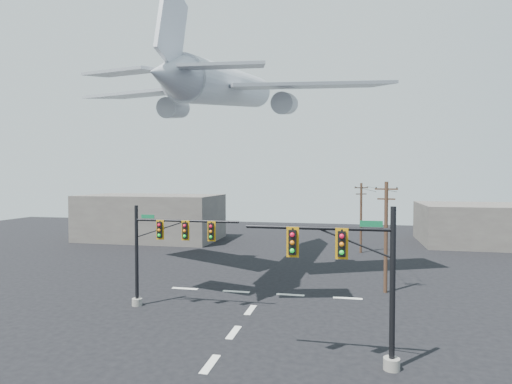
% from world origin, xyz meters
% --- Properties ---
extents(ground, '(120.00, 120.00, 0.00)m').
position_xyz_m(ground, '(0.00, 0.00, 0.00)').
color(ground, black).
rests_on(ground, ground).
extents(lane_markings, '(14.00, 21.20, 0.01)m').
position_xyz_m(lane_markings, '(0.00, 5.33, 0.01)').
color(lane_markings, silver).
rests_on(lane_markings, ground).
extents(signal_mast_near, '(6.86, 0.79, 7.14)m').
position_xyz_m(signal_mast_near, '(6.50, 1.12, 3.83)').
color(signal_mast_near, gray).
rests_on(signal_mast_near, ground).
extents(signal_mast_far, '(7.21, 0.72, 6.57)m').
position_xyz_m(signal_mast_far, '(-5.70, 7.30, 3.75)').
color(signal_mast_far, gray).
rests_on(signal_mast_far, ground).
extents(utility_pole_a, '(1.62, 0.28, 8.08)m').
position_xyz_m(utility_pole_a, '(8.67, 14.08, 4.22)').
color(utility_pole_a, '#4B2E20').
rests_on(utility_pole_a, ground).
extents(utility_pole_b, '(1.50, 0.65, 7.75)m').
position_xyz_m(utility_pole_b, '(7.35, 30.58, 4.06)').
color(utility_pole_b, '#4B2E20').
rests_on(utility_pole_b, ground).
extents(power_lines, '(2.76, 16.50, 0.03)m').
position_xyz_m(power_lines, '(8.01, 22.33, 7.34)').
color(power_lines, black).
extents(airliner, '(28.61, 29.97, 7.91)m').
position_xyz_m(airliner, '(-4.48, 18.62, 16.29)').
color(airliner, '#A7AEB3').
extents(building_left, '(18.00, 10.00, 6.00)m').
position_xyz_m(building_left, '(-20.00, 35.00, 3.00)').
color(building_left, '#635E57').
rests_on(building_left, ground).
extents(building_right, '(14.00, 12.00, 5.00)m').
position_xyz_m(building_right, '(22.00, 40.00, 2.50)').
color(building_right, '#635E57').
rests_on(building_right, ground).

